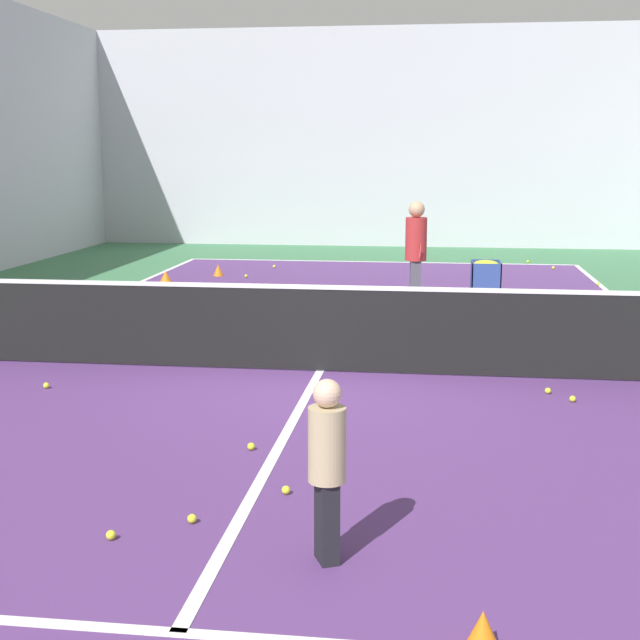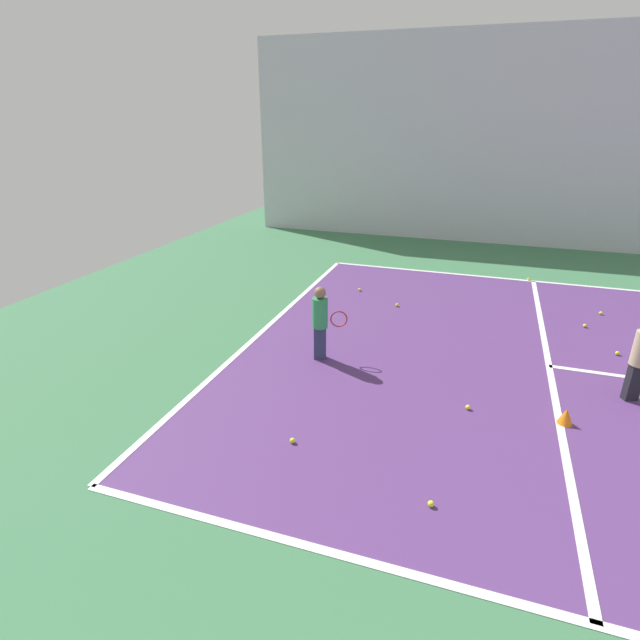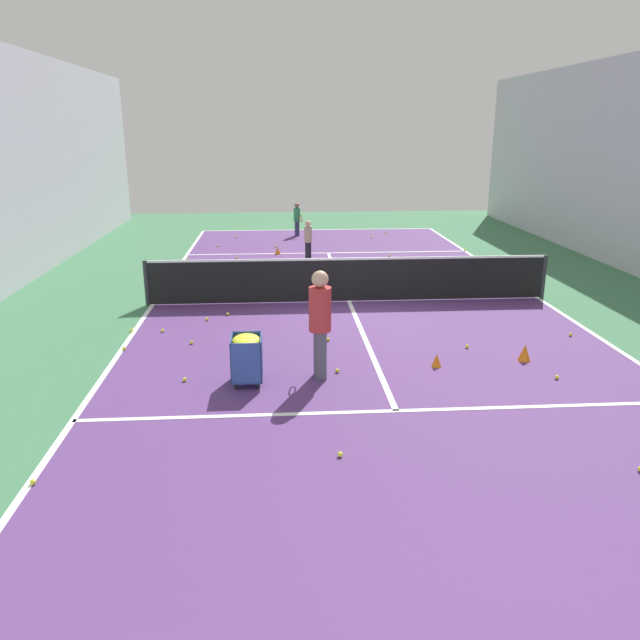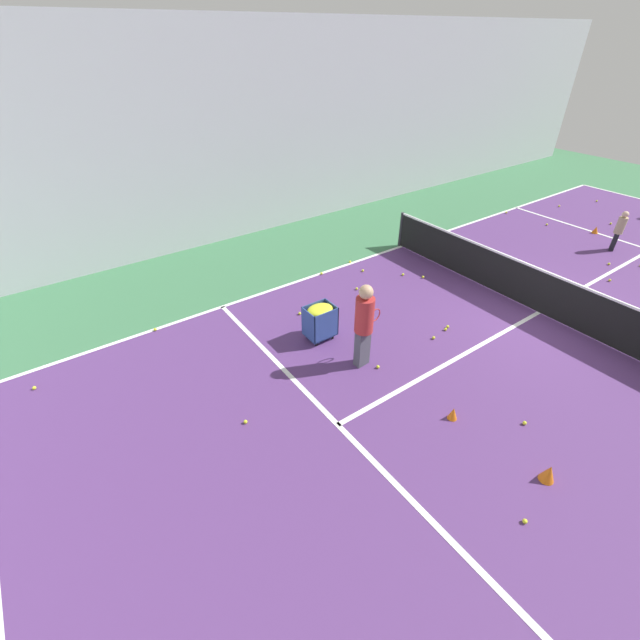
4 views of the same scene
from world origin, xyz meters
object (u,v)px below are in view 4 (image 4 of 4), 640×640
Objects in this scene: tennis_net at (545,293)px; ball_cart at (320,316)px; child_midcourt at (620,228)px; training_cone_0 at (453,413)px; coach_at_net at (364,321)px.

tennis_net is 11.76× the size of ball_cart.
ball_cart is at bearing -32.79° from child_midcourt.
tennis_net is 40.34× the size of training_cone_0.
training_cone_0 is (-1.03, 4.36, -0.43)m from tennis_net.
ball_cart is 3.33m from training_cone_0.
ball_cart reaches higher than training_cone_0.
coach_at_net is 9.78m from child_midcourt.
tennis_net reaches higher than training_cone_0.
ball_cart is 3.43× the size of training_cone_0.
child_midcourt is at bearing -6.67° from coach_at_net.
tennis_net is 4.50m from training_cone_0.
coach_at_net is 1.30m from ball_cart.
coach_at_net reaches higher than child_midcourt.
coach_at_net reaches higher than ball_cart.
child_midcourt is (0.72, -5.08, 0.15)m from tennis_net.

